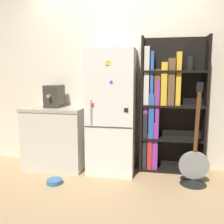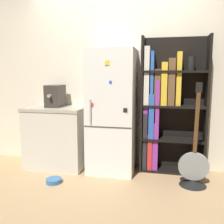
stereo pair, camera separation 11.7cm
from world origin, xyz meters
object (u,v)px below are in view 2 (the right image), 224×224
espresso_machine (55,96)px  pet_bowl (54,180)px  refrigerator (112,112)px  bookshelf (165,107)px  guitar (193,172)px

espresso_machine → pet_bowl: (0.22, -0.59, -1.01)m
pet_bowl → refrigerator: bearing=42.0°
bookshelf → pet_bowl: (-1.34, -0.73, -0.88)m
refrigerator → bookshelf: 0.74m
refrigerator → espresso_machine: size_ratio=4.53×
bookshelf → espresso_machine: (-1.56, -0.14, 0.13)m
guitar → pet_bowl: bearing=-170.2°
espresso_machine → pet_bowl: espresso_machine is taller
refrigerator → guitar: 1.29m
guitar → pet_bowl: size_ratio=6.42×
refrigerator → guitar: bearing=-14.1°
refrigerator → bookshelf: bearing=13.0°
bookshelf → espresso_machine: 1.57m
pet_bowl → guitar: bearing=9.8°
espresso_machine → guitar: bearing=-8.7°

